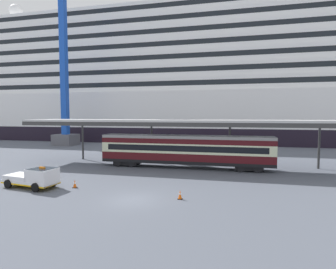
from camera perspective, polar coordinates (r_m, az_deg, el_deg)
name	(u,v)px	position (r m, az deg, el deg)	size (l,w,h in m)	color
ground_plane	(133,200)	(22.56, -7.22, -13.21)	(400.00, 400.00, 0.00)	#545A66
cruise_ship	(161,85)	(79.16, -1.42, 10.07)	(168.51, 30.21, 42.62)	black
platform_canopy	(186,122)	(34.99, 3.72, 2.67)	(43.26, 6.38, 6.06)	#BABABA
train_carriage	(185,150)	(34.86, 3.59, -3.16)	(21.40, 2.81, 4.11)	black
service_truck	(35,177)	(28.31, -25.77, -7.95)	(5.44, 2.84, 2.02)	white
traffic_cone_near	(180,194)	(22.45, 2.49, -12.25)	(0.36, 0.36, 0.77)	black
traffic_cone_mid	(75,184)	(27.16, -18.67, -9.59)	(0.36, 0.36, 0.76)	black
dockside_crane	(66,55)	(65.86, -20.28, 15.12)	(12.95, 4.40, 63.17)	#595960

